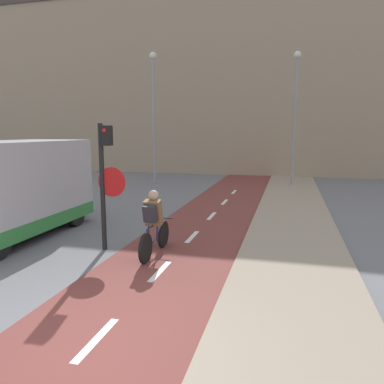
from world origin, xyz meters
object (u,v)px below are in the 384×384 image
Objects in this scene: cyclist_near at (154,225)px; van at (9,191)px; traffic_light_pole at (105,173)px; street_lamp_far at (154,105)px; street_lamp_sidewalk at (295,105)px.

cyclist_near is 0.37× the size of van.
van is at bearing 174.61° from traffic_light_pole.
traffic_light_pole is 0.44× the size of street_lamp_far.
cyclist_near is at bearing -5.50° from van.
street_lamp_sidewalk is 1.39× the size of van.
street_lamp_far is at bearing -169.67° from street_lamp_sidewalk.
van is (-7.02, -11.71, -2.81)m from street_lamp_sidewalk.
traffic_light_pole is 2.92m from van.
cyclist_near is (-3.00, -12.10, -3.32)m from street_lamp_sidewalk.
street_lamp_sidewalk is 12.90m from cyclist_near.
street_lamp_far is at bearing 104.58° from traffic_light_pole.
cyclist_near is 4.07m from van.
street_lamp_far is 3.76× the size of cyclist_near.
street_lamp_sidewalk is at bearing 59.06° from van.
street_lamp_sidewalk is (6.96, 1.27, -0.03)m from street_lamp_far.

